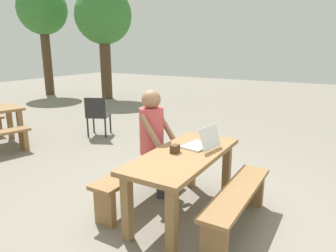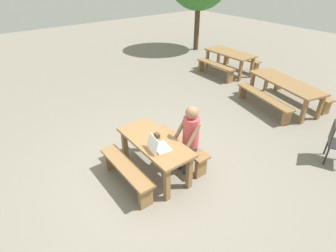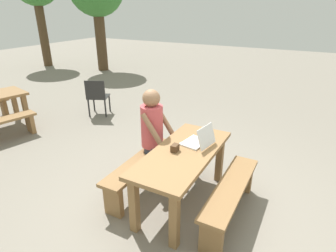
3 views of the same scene
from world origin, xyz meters
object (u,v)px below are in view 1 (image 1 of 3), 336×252
(laptop, at_px, (202,142))
(tree_left, at_px, (103,18))
(tree_rear, at_px, (42,12))
(small_pouch, at_px, (175,149))
(plastic_chair, at_px, (98,115))
(picnic_table_front, at_px, (184,164))
(person_seated, at_px, (154,134))

(laptop, height_order, tree_left, tree_left)
(tree_left, xyz_separation_m, tree_rear, (-0.44, 2.62, 0.28))
(small_pouch, xyz_separation_m, plastic_chair, (1.94, 2.96, -0.32))
(laptop, bearing_deg, picnic_table_front, -11.45)
(picnic_table_front, bearing_deg, tree_left, 47.01)
(picnic_table_front, height_order, small_pouch, small_pouch)
(person_seated, bearing_deg, tree_rear, 58.46)
(plastic_chair, distance_m, tree_left, 5.62)
(plastic_chair, bearing_deg, laptop, 127.31)
(laptop, height_order, small_pouch, laptop)
(laptop, relative_size, small_pouch, 3.67)
(person_seated, relative_size, tree_left, 0.34)
(picnic_table_front, height_order, tree_rear, tree_rear)
(small_pouch, height_order, plastic_chair, plastic_chair)
(small_pouch, bearing_deg, tree_rear, 58.29)
(tree_rear, bearing_deg, small_pouch, -121.71)
(small_pouch, distance_m, tree_left, 8.77)
(plastic_chair, relative_size, tree_rear, 0.20)
(picnic_table_front, xyz_separation_m, tree_left, (5.83, 6.26, 2.25))
(picnic_table_front, xyz_separation_m, tree_rear, (5.39, 8.88, 2.54))
(small_pouch, height_order, person_seated, person_seated)
(laptop, bearing_deg, plastic_chair, -107.98)
(laptop, distance_m, tree_left, 8.70)
(small_pouch, relative_size, person_seated, 0.08)
(person_seated, height_order, tree_rear, tree_rear)
(small_pouch, distance_m, tree_rear, 10.60)
(tree_rear, bearing_deg, laptop, -119.74)
(laptop, bearing_deg, person_seated, -83.72)
(laptop, relative_size, plastic_chair, 0.46)
(picnic_table_front, bearing_deg, plastic_chair, 58.06)
(laptop, xyz_separation_m, small_pouch, (-0.30, 0.19, -0.02))
(small_pouch, bearing_deg, picnic_table_front, -64.51)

